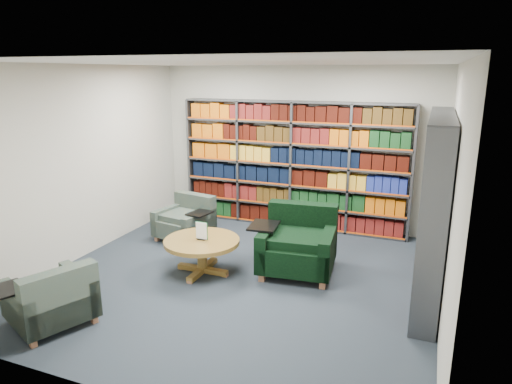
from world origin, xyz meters
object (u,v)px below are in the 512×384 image
at_px(chair_teal_left, 187,221).
at_px(coffee_table, 202,246).
at_px(chair_green_right, 299,245).
at_px(chair_teal_front, 53,301).

bearing_deg(chair_teal_left, coffee_table, -52.08).
height_order(chair_teal_left, chair_green_right, chair_green_right).
distance_m(chair_teal_front, coffee_table, 1.99).
relative_size(chair_green_right, coffee_table, 1.17).
xyz_separation_m(chair_teal_left, chair_green_right, (2.09, -0.55, 0.08)).
bearing_deg(chair_teal_front, chair_green_right, 49.32).
bearing_deg(coffee_table, chair_green_right, 26.55).
relative_size(chair_green_right, chair_teal_front, 1.13).
height_order(chair_teal_front, coffee_table, coffee_table).
distance_m(chair_green_right, coffee_table, 1.34).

